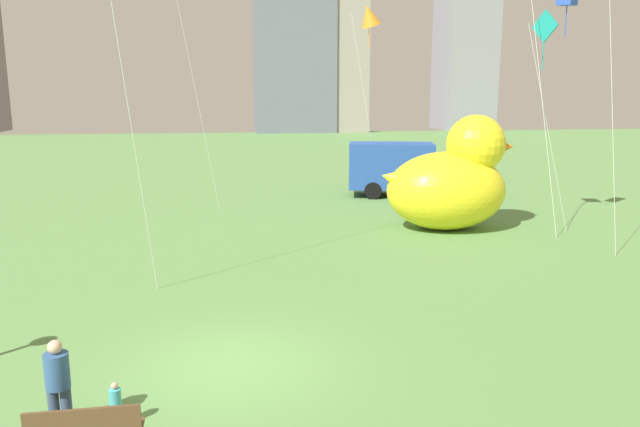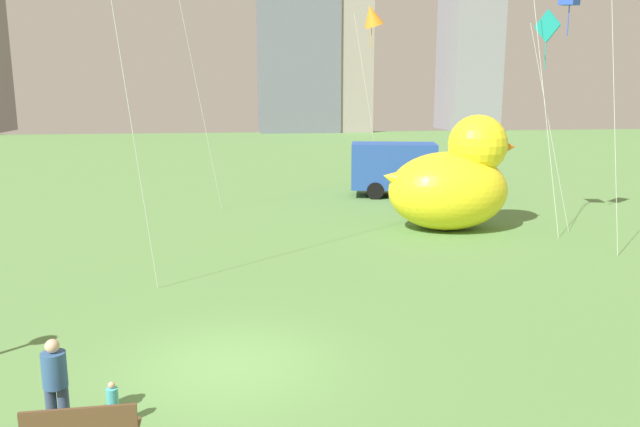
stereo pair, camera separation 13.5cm
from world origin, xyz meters
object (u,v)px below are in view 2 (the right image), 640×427
Objects in this scene: kite_orange at (372,16)px; box_truck at (406,170)px; person_adult at (55,381)px; giant_inflatable_duck at (453,181)px; kite_teal at (547,34)px; person_child at (113,402)px.

box_truck is at bearing -63.28° from kite_orange.
giant_inflatable_duck is at bearing 50.09° from person_adult.
giant_inflatable_duck is at bearing 179.12° from kite_teal.
person_child is 0.10× the size of kite_teal.
person_child is 21.44m from kite_teal.
person_child is 28.23m from kite_orange.
kite_orange is at bearing 116.72° from box_truck.
giant_inflatable_duck is 0.64× the size of kite_teal.
giant_inflatable_duck is (11.76, 14.06, 1.09)m from person_adult.
kite_teal is at bearing 42.34° from person_adult.
kite_orange is (10.53, 24.90, 8.73)m from person_adult.
kite_orange reaches higher than box_truck.
person_adult is 1.98× the size of person_child.
kite_orange is 1.18× the size of kite_teal.
kite_teal is at bearing -0.88° from giant_inflatable_duck.
box_truck is at bearing 112.87° from kite_teal.
kite_teal is at bearing 44.06° from person_child.
kite_teal is (3.40, -8.06, 6.42)m from box_truck.
kite_orange is at bearing 96.44° from giant_inflatable_duck.
box_truck is at bearing 88.54° from giant_inflatable_duck.
kite_teal is at bearing -66.10° from kite_orange.
person_adult is at bearing -137.66° from kite_teal.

